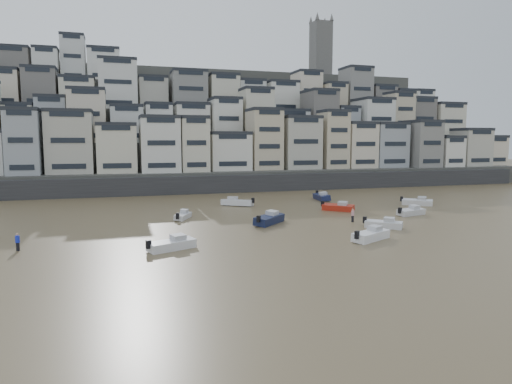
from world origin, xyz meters
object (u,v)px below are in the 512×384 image
object	(u,v)px
person_blue	(18,242)
person_pink	(353,215)
boat_b	(384,223)
boat_e	(338,206)
boat_d	(411,211)
boat_h	(237,201)
boat_a	(371,233)
boat_j	(172,243)
boat_f	(183,215)
boat_g	(417,201)
boat_i	(322,196)
boat_c	(269,217)

from	to	relation	value
person_blue	person_pink	size ratio (longest dim) A/B	1.00
boat_b	boat_e	distance (m)	13.88
boat_d	person_blue	bearing A→B (deg)	173.08
boat_h	person_blue	xyz separation A→B (m)	(-27.79, -23.30, 0.10)
boat_b	boat_h	bearing A→B (deg)	158.66
boat_d	boat_a	bearing A→B (deg)	-153.04
boat_d	person_pink	distance (m)	10.78
boat_j	person_pink	world-z (taller)	person_pink
boat_d	person_pink	world-z (taller)	person_pink
boat_j	boat_h	bearing A→B (deg)	39.71
boat_d	boat_f	xyz separation A→B (m)	(-31.26, 6.35, -0.10)
boat_g	person_blue	distance (m)	58.03
boat_f	boat_i	distance (m)	29.01
boat_d	boat_h	xyz separation A→B (m)	(-21.07, 16.41, 0.10)
boat_d	boat_g	world-z (taller)	boat_g
boat_b	boat_c	world-z (taller)	boat_c
boat_i	person_pink	world-z (taller)	person_pink
boat_b	boat_i	xyz separation A→B (m)	(3.94, 25.83, 0.12)
boat_f	boat_g	size ratio (longest dim) A/B	0.81
boat_i	boat_j	size ratio (longest dim) A/B	1.08
boat_j	person_pink	bearing A→B (deg)	-4.38
boat_b	person_blue	xyz separation A→B (m)	(-39.89, 0.19, 0.22)
boat_f	person_pink	distance (m)	22.47
boat_e	boat_i	size ratio (longest dim) A/B	0.91
boat_c	person_pink	distance (m)	10.93
person_blue	boat_j	bearing A→B (deg)	-15.33
boat_b	boat_f	distance (m)	26.02
boat_b	boat_g	world-z (taller)	boat_g
boat_b	boat_f	bearing A→B (deg)	-169.67
boat_e	boat_g	size ratio (longest dim) A/B	0.99
person_blue	person_pink	distance (m)	38.60
person_blue	boat_a	bearing A→B (deg)	-9.31
boat_e	boat_j	world-z (taller)	boat_j
boat_d	boat_e	world-z (taller)	boat_e
boat_a	person_pink	world-z (taller)	person_pink
boat_g	boat_h	distance (m)	29.35
boat_g	boat_i	distance (m)	16.03
boat_j	person_blue	world-z (taller)	person_blue
boat_a	boat_e	bearing A→B (deg)	45.47
boat_c	boat_i	bearing A→B (deg)	5.40
boat_e	boat_h	world-z (taller)	boat_h
boat_h	boat_i	distance (m)	16.21
boat_d	person_pink	size ratio (longest dim) A/B	2.84
boat_e	boat_h	xyz separation A→B (m)	(-13.12, 9.65, 0.07)
boat_d	person_blue	xyz separation A→B (m)	(-48.86, -6.89, 0.20)
boat_c	person_blue	bearing A→B (deg)	148.98
boat_d	person_blue	distance (m)	49.34
boat_h	boat_e	bearing A→B (deg)	177.60
boat_b	person_pink	bearing A→B (deg)	149.47
boat_f	boat_h	xyz separation A→B (m)	(10.19, 10.06, 0.20)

